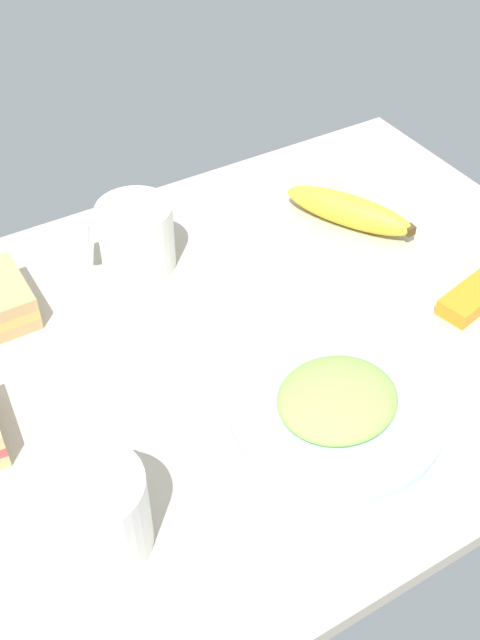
# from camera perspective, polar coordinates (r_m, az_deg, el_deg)

# --- Properties ---
(tabletop) EXTENTS (0.90, 0.64, 0.02)m
(tabletop) POSITION_cam_1_polar(r_m,az_deg,el_deg) (0.85, -0.00, -1.95)
(tabletop) COLOR #BCB29E
(tabletop) RESTS_ON ground
(plate_of_food) EXTENTS (0.22, 0.22, 0.04)m
(plate_of_food) POSITION_cam_1_polar(r_m,az_deg,el_deg) (0.77, 7.33, -6.34)
(plate_of_food) COLOR silver
(plate_of_food) RESTS_ON tabletop
(coffee_mug_black) EXTENTS (0.09, 0.11, 0.09)m
(coffee_mug_black) POSITION_cam_1_polar(r_m,az_deg,el_deg) (0.66, -10.74, -14.05)
(coffee_mug_black) COLOR white
(coffee_mug_black) RESTS_ON tabletop
(coffee_mug_milky) EXTENTS (0.12, 0.09, 0.09)m
(coffee_mug_milky) POSITION_cam_1_polar(r_m,az_deg,el_deg) (0.92, -7.87, 6.35)
(coffee_mug_milky) COLOR white
(coffee_mug_milky) RESTS_ON tabletop
(banana) EXTENTS (0.12, 0.18, 0.04)m
(banana) POSITION_cam_1_polar(r_m,az_deg,el_deg) (1.01, 8.23, 8.20)
(banana) COLOR yellow
(banana) RESTS_ON tabletop
(snack_bar) EXTENTS (0.12, 0.06, 0.02)m
(snack_bar) POSITION_cam_1_polar(r_m,az_deg,el_deg) (0.93, 17.58, 1.95)
(snack_bar) COLOR orange
(snack_bar) RESTS_ON tabletop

